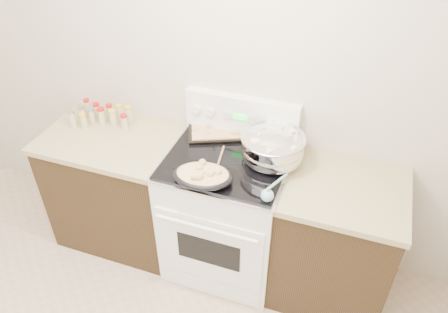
% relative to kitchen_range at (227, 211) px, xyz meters
% --- Properties ---
extents(counter_left, '(0.93, 0.67, 0.92)m').
position_rel_kitchen_range_xyz_m(counter_left, '(-0.83, 0.01, -0.03)').
color(counter_left, black).
rests_on(counter_left, ground).
extents(counter_right, '(0.73, 0.67, 0.92)m').
position_rel_kitchen_range_xyz_m(counter_right, '(0.73, 0.01, -0.03)').
color(counter_right, black).
rests_on(counter_right, ground).
extents(kitchen_range, '(0.78, 0.73, 1.22)m').
position_rel_kitchen_range_xyz_m(kitchen_range, '(0.00, 0.00, 0.00)').
color(kitchen_range, white).
rests_on(kitchen_range, ground).
extents(mixing_bowl, '(0.46, 0.46, 0.23)m').
position_rel_kitchen_range_xyz_m(mixing_bowl, '(0.27, 0.08, 0.54)').
color(mixing_bowl, silver).
rests_on(mixing_bowl, kitchen_range).
extents(roasting_pan, '(0.38, 0.29, 0.11)m').
position_rel_kitchen_range_xyz_m(roasting_pan, '(-0.06, -0.25, 0.50)').
color(roasting_pan, black).
rests_on(roasting_pan, kitchen_range).
extents(baking_sheet, '(0.52, 0.45, 0.06)m').
position_rel_kitchen_range_xyz_m(baking_sheet, '(-0.14, 0.27, 0.47)').
color(baking_sheet, black).
rests_on(baking_sheet, kitchen_range).
extents(wooden_spoon, '(0.07, 0.28, 0.04)m').
position_rel_kitchen_range_xyz_m(wooden_spoon, '(-0.05, -0.10, 0.46)').
color(wooden_spoon, '#A66D4C').
rests_on(wooden_spoon, kitchen_range).
extents(blue_ladle, '(0.10, 0.26, 0.09)m').
position_rel_kitchen_range_xyz_m(blue_ladle, '(0.33, -0.26, 0.48)').
color(blue_ladle, '#7DABBA').
rests_on(blue_ladle, kitchen_range).
extents(spice_jars, '(0.40, 0.24, 0.13)m').
position_rel_kitchen_range_xyz_m(spice_jars, '(-0.98, 0.13, 0.49)').
color(spice_jars, '#BFB28C').
rests_on(spice_jars, counter_left).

